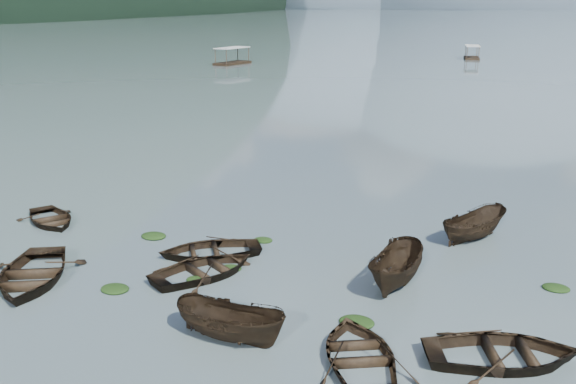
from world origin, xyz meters
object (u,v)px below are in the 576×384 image
at_px(rowboat_0, 32,282).
at_px(rowboat_3, 360,362).
at_px(pontoon_left, 232,64).
at_px(pontoon_centre, 472,59).

xyz_separation_m(rowboat_0, rowboat_3, (13.24, -0.77, 0.00)).
bearing_deg(rowboat_3, rowboat_0, -30.82).
bearing_deg(pontoon_left, rowboat_0, -57.19).
bearing_deg(pontoon_left, rowboat_3, -49.65).
bearing_deg(pontoon_left, pontoon_centre, 46.61).
height_order(rowboat_0, pontoon_left, pontoon_left).
relative_size(rowboat_3, pontoon_left, 0.63).
height_order(rowboat_3, pontoon_left, pontoon_left).
bearing_deg(rowboat_3, pontoon_left, -88.40).
height_order(pontoon_left, pontoon_centre, pontoon_left).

